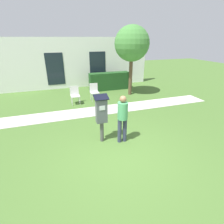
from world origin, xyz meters
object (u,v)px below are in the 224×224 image
Objects in this scene: person_standing at (123,116)px; outdoor_chair_middle at (94,90)px; outdoor_chair_left at (75,94)px; parking_meter at (101,113)px.

outdoor_chair_middle is (0.11, 4.38, -0.40)m from person_standing.
person_standing is 4.25m from outdoor_chair_left.
outdoor_chair_left is 1.10m from outdoor_chair_middle.
person_standing reaches higher than outdoor_chair_left.
parking_meter reaches higher than outdoor_chair_left.
outdoor_chair_middle is (0.72, 4.14, -0.49)m from parking_meter.
person_standing is 1.76× the size of outdoor_chair_middle.
parking_meter is 1.77× the size of outdoor_chair_middle.
outdoor_chair_middle is at bearing 28.57° from outdoor_chair_left.
outdoor_chair_left is at bearing -156.57° from outdoor_chair_middle.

